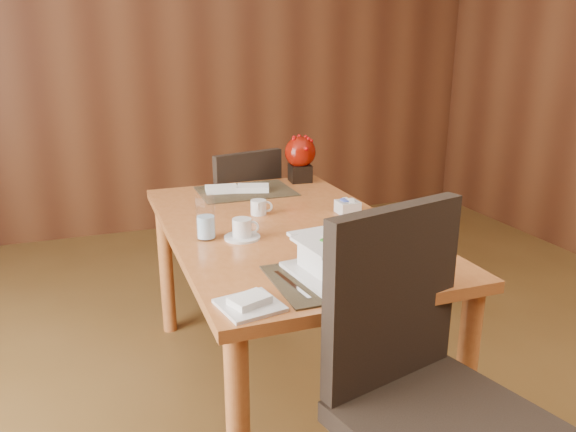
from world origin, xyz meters
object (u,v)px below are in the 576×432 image
object	(u,v)px
coffee_cup	(242,230)
berry_decor	(300,156)
sugar_caddy	(348,207)
far_chair	(239,218)
soup_setting	(345,257)
near_chair	(421,376)
dining_table	(284,248)
water_glass	(206,218)
bread_plate	(250,305)
creamer_jug	(259,207)

from	to	relation	value
coffee_cup	berry_decor	bearing A→B (deg)	54.91
sugar_caddy	far_chair	size ratio (longest dim) A/B	0.10
coffee_cup	berry_decor	world-z (taller)	berry_decor
soup_setting	near_chair	xyz separation A→B (m)	(0.07, -0.35, -0.23)
dining_table	water_glass	xyz separation A→B (m)	(-0.33, -0.05, 0.18)
coffee_cup	water_glass	world-z (taller)	water_glass
coffee_cup	sugar_caddy	xyz separation A→B (m)	(0.51, 0.15, -0.01)
coffee_cup	berry_decor	size ratio (longest dim) A/B	0.57
bread_plate	soup_setting	bearing A→B (deg)	17.27
water_glass	near_chair	distance (m)	0.96
dining_table	water_glass	world-z (taller)	water_glass
dining_table	soup_setting	world-z (taller)	soup_setting
creamer_jug	sugar_caddy	xyz separation A→B (m)	(0.36, -0.11, -0.00)
dining_table	far_chair	bearing A→B (deg)	86.21
near_chair	far_chair	world-z (taller)	near_chair
creamer_jug	sugar_caddy	world-z (taller)	creamer_jug
coffee_cup	sugar_caddy	size ratio (longest dim) A/B	1.53
water_glass	creamer_jug	distance (m)	0.36
coffee_cup	far_chair	world-z (taller)	far_chair
coffee_cup	sugar_caddy	distance (m)	0.53
creamer_jug	far_chair	bearing A→B (deg)	100.46
soup_setting	far_chair	world-z (taller)	far_chair
sugar_caddy	bread_plate	bearing A→B (deg)	-132.46
berry_decor	near_chair	bearing A→B (deg)	-99.17
soup_setting	berry_decor	bearing A→B (deg)	68.05
coffee_cup	far_chair	size ratio (longest dim) A/B	0.15
coffee_cup	far_chair	distance (m)	1.07
berry_decor	dining_table	bearing A→B (deg)	-116.44
coffee_cup	creamer_jug	size ratio (longest dim) A/B	1.57
dining_table	bread_plate	xyz separation A→B (m)	(-0.34, -0.65, 0.10)
creamer_jug	berry_decor	xyz separation A→B (m)	(0.38, 0.48, 0.10)
soup_setting	far_chair	bearing A→B (deg)	80.89
berry_decor	bread_plate	distance (m)	1.46
sugar_caddy	far_chair	bearing A→B (deg)	106.40
water_glass	sugar_caddy	size ratio (longest dim) A/B	1.87
water_glass	bread_plate	distance (m)	0.60
soup_setting	sugar_caddy	xyz separation A→B (m)	(0.30, 0.60, -0.03)
bread_plate	dining_table	bearing A→B (deg)	62.55
dining_table	soup_setting	bearing A→B (deg)	-89.47
creamer_jug	far_chair	xyz separation A→B (m)	(0.11, 0.73, -0.28)
sugar_caddy	far_chair	distance (m)	0.93
berry_decor	creamer_jug	bearing A→B (deg)	-128.21
dining_table	berry_decor	xyz separation A→B (m)	(0.33, 0.65, 0.23)
sugar_caddy	berry_decor	size ratio (longest dim) A/B	0.37
near_chair	water_glass	bearing A→B (deg)	101.80
sugar_caddy	berry_decor	xyz separation A→B (m)	(0.02, 0.59, 0.11)
soup_setting	dining_table	bearing A→B (deg)	83.60
water_glass	near_chair	bearing A→B (deg)	-64.13
sugar_caddy	near_chair	distance (m)	0.99
dining_table	far_chair	xyz separation A→B (m)	(0.06, 0.91, -0.15)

